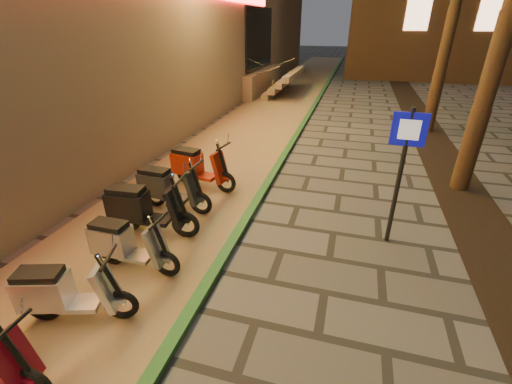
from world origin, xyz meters
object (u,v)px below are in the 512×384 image
(pedestrian_sign, at_px, (403,160))
(scooter_9, at_px, (196,166))
(scooter_5, at_px, (62,293))
(scooter_8, at_px, (166,187))
(scooter_7, at_px, (142,208))
(scooter_6, at_px, (124,244))

(pedestrian_sign, relative_size, scooter_9, 1.44)
(scooter_5, xyz_separation_m, scooter_8, (-0.23, 3.13, 0.04))
(scooter_9, bearing_deg, scooter_7, -82.49)
(scooter_8, bearing_deg, scooter_5, -83.30)
(scooter_7, relative_size, scooter_8, 1.07)
(scooter_5, relative_size, scooter_9, 0.89)
(scooter_5, height_order, scooter_8, scooter_8)
(pedestrian_sign, relative_size, scooter_8, 1.50)
(scooter_6, bearing_deg, scooter_8, 100.48)
(pedestrian_sign, bearing_deg, scooter_6, -153.60)
(scooter_8, xyz_separation_m, scooter_9, (0.13, 1.19, 0.02))
(scooter_5, distance_m, scooter_6, 1.17)
(scooter_5, distance_m, scooter_9, 4.33)
(pedestrian_sign, relative_size, scooter_5, 1.63)
(pedestrian_sign, bearing_deg, scooter_7, -166.56)
(scooter_6, distance_m, scooter_8, 1.99)
(scooter_9, bearing_deg, scooter_5, -78.97)
(pedestrian_sign, distance_m, scooter_7, 4.64)
(pedestrian_sign, distance_m, scooter_9, 4.62)
(scooter_6, xyz_separation_m, scooter_7, (-0.30, 0.98, 0.07))
(pedestrian_sign, height_order, scooter_8, pedestrian_sign)
(scooter_6, xyz_separation_m, scooter_9, (-0.22, 3.16, 0.05))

